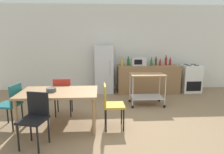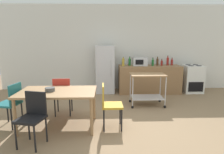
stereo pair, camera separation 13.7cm
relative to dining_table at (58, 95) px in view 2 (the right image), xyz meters
name	(u,v)px [view 2 (the right image)]	position (x,y,z in m)	size (l,w,h in m)	color
ground_plane	(132,126)	(1.48, -0.04, -0.67)	(12.00, 12.00, 0.00)	#8C7051
back_wall	(121,48)	(1.48, 3.16, 0.78)	(8.40, 0.12, 2.90)	silver
kitchen_counter	(149,79)	(2.38, 2.56, -0.22)	(2.00, 0.64, 0.90)	olive
dining_table	(58,95)	(0.00, 0.00, 0.00)	(1.50, 0.90, 0.75)	#A37A51
chair_black	(33,115)	(-0.26, -0.66, -0.15)	(0.49, 0.49, 0.89)	black
chair_teal	(11,102)	(-0.95, 0.06, -0.15)	(0.47, 0.47, 0.89)	#1E666B
chair_red	(63,94)	(-0.05, 0.64, -0.15)	(0.42, 0.42, 0.89)	#B72D23
chair_mustard	(109,103)	(1.02, -0.09, -0.15)	(0.41, 0.41, 0.89)	gold
stove_oven	(192,79)	(3.83, 2.58, -0.22)	(0.60, 0.61, 0.92)	white
refrigerator	(105,69)	(0.93, 2.66, 0.10)	(0.60, 0.63, 1.55)	silver
kitchen_cart	(147,84)	(2.05, 1.28, -0.10)	(0.91, 0.57, 0.85)	olive
bottle_soy_sauce	(123,62)	(1.51, 2.50, 0.36)	(0.08, 0.08, 0.29)	gold
bottle_wine	(130,62)	(1.73, 2.60, 0.35)	(0.08, 0.08, 0.29)	#1E6628
microwave	(140,62)	(2.06, 2.60, 0.36)	(0.46, 0.35, 0.26)	silver
bottle_sesame_oil	(153,62)	(2.47, 2.54, 0.34)	(0.07, 0.07, 0.26)	#1E6628
bottle_hot_sauce	(157,62)	(2.63, 2.58, 0.35)	(0.07, 0.07, 0.29)	#4C2D19
bottle_olive_oil	(162,63)	(2.78, 2.58, 0.31)	(0.06, 0.06, 0.21)	maroon
bottle_vinegar	(168,61)	(2.99, 2.64, 0.36)	(0.07, 0.07, 0.32)	maroon
bottle_sparkling_water	(172,62)	(3.13, 2.63, 0.33)	(0.07, 0.07, 0.25)	maroon
fruit_bowl	(50,89)	(-0.14, -0.02, 0.12)	(0.19, 0.19, 0.07)	#4C4C4C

